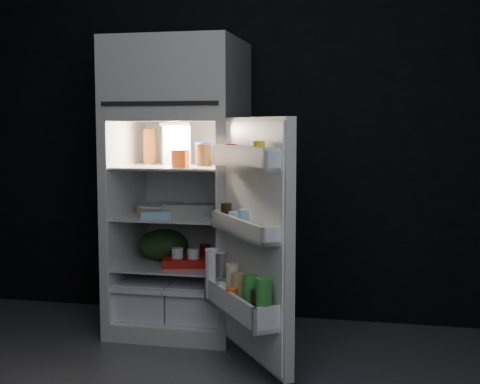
% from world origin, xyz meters
% --- Properties ---
extents(wall_back, '(4.00, 0.00, 2.70)m').
position_xyz_m(wall_back, '(0.00, 1.70, 1.35)').
color(wall_back, black).
rests_on(wall_back, ground).
extents(refrigerator, '(0.76, 0.71, 1.78)m').
position_xyz_m(refrigerator, '(-0.38, 1.32, 0.96)').
color(refrigerator, silver).
rests_on(refrigerator, ground).
extents(fridge_door, '(0.57, 0.70, 1.22)m').
position_xyz_m(fridge_door, '(0.20, 0.64, 0.68)').
color(fridge_door, silver).
rests_on(fridge_door, ground).
extents(milk_jug, '(0.22, 0.22, 0.24)m').
position_xyz_m(milk_jug, '(-0.42, 1.35, 1.15)').
color(milk_jug, white).
rests_on(milk_jug, refrigerator).
extents(mayo_jar, '(0.13, 0.13, 0.14)m').
position_xyz_m(mayo_jar, '(-0.24, 1.33, 1.10)').
color(mayo_jar, '#1C2C98').
rests_on(mayo_jar, refrigerator).
extents(jam_jar, '(0.12, 0.12, 0.13)m').
position_xyz_m(jam_jar, '(-0.21, 1.25, 1.09)').
color(jam_jar, black).
rests_on(jam_jar, refrigerator).
extents(amber_bottle, '(0.09, 0.09, 0.22)m').
position_xyz_m(amber_bottle, '(-0.60, 1.38, 1.14)').
color(amber_bottle, '#B6541D').
rests_on(amber_bottle, refrigerator).
extents(small_carton, '(0.09, 0.07, 0.10)m').
position_xyz_m(small_carton, '(-0.31, 1.09, 1.08)').
color(small_carton, '#EF591C').
rests_on(small_carton, refrigerator).
extents(egg_carton, '(0.34, 0.18, 0.07)m').
position_xyz_m(egg_carton, '(-0.30, 1.23, 0.76)').
color(egg_carton, gray).
rests_on(egg_carton, refrigerator).
extents(pie, '(0.34, 0.34, 0.04)m').
position_xyz_m(pie, '(-0.52, 1.35, 0.75)').
color(pie, tan).
rests_on(pie, refrigerator).
extents(flat_package, '(0.19, 0.14, 0.04)m').
position_xyz_m(flat_package, '(-0.47, 1.10, 0.75)').
color(flat_package, '#81B3C8').
rests_on(flat_package, refrigerator).
extents(wrapped_pkg, '(0.16, 0.14, 0.05)m').
position_xyz_m(wrapped_pkg, '(-0.21, 1.43, 0.75)').
color(wrapped_pkg, beige).
rests_on(wrapped_pkg, refrigerator).
extents(produce_bag, '(0.32, 0.28, 0.20)m').
position_xyz_m(produce_bag, '(-0.50, 1.32, 0.52)').
color(produce_bag, '#193815').
rests_on(produce_bag, refrigerator).
extents(yogurt_tray, '(0.32, 0.23, 0.05)m').
position_xyz_m(yogurt_tray, '(-0.30, 1.17, 0.45)').
color(yogurt_tray, '#AC140E').
rests_on(yogurt_tray, refrigerator).
extents(small_can_red, '(0.09, 0.09, 0.09)m').
position_xyz_m(small_can_red, '(-0.25, 1.42, 0.47)').
color(small_can_red, '#AC140E').
rests_on(small_can_red, refrigerator).
extents(small_can_silver, '(0.08, 0.08, 0.09)m').
position_xyz_m(small_can_silver, '(-0.14, 1.44, 0.47)').
color(small_can_silver, silver).
rests_on(small_can_silver, refrigerator).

